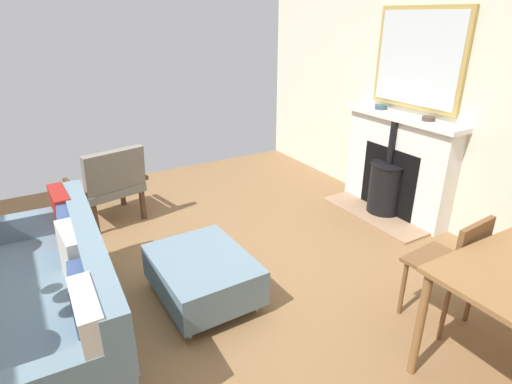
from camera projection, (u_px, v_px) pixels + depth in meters
The scene contains 10 objects.
ground_plane at pixel (181, 298), 3.19m from camera, with size 5.50×5.58×0.01m, color olive.
wall_left at pixel (446, 79), 3.90m from camera, with size 0.12×5.58×2.89m, color silver.
fireplace at pixel (394, 171), 4.40m from camera, with size 0.58×1.36×1.07m.
mirror_over_mantel at pixel (418, 59), 4.01m from camera, with size 0.04×1.03×0.95m.
mantel_bowl_near at pixel (381, 107), 4.42m from camera, with size 0.13×0.13×0.05m.
mantel_bowl_far at pixel (429, 118), 3.94m from camera, with size 0.13×0.13×0.04m.
sofa at pixel (53, 299), 2.61m from camera, with size 0.89×1.87×0.80m.
ottoman at pixel (203, 274), 3.09m from camera, with size 0.67×0.85×0.36m.
armchair_accent at pixel (110, 182), 4.18m from camera, with size 0.78×0.70×0.82m.
dining_chair_near_fireplace at pixel (454, 262), 2.74m from camera, with size 0.43×0.43×0.83m.
Camera 1 is at (0.83, 2.54, 2.01)m, focal length 29.10 mm.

